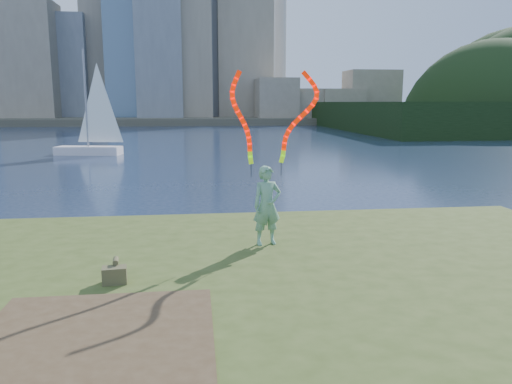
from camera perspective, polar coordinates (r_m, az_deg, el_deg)
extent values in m
plane|color=#1A2842|center=(10.58, -2.17, -11.72)|extent=(320.00, 320.00, 0.00)
cube|color=#3B4B1B|center=(8.25, -0.67, -17.21)|extent=(20.00, 18.00, 0.30)
cube|color=#3B4B1B|center=(8.41, -0.90, -14.77)|extent=(17.00, 15.00, 0.30)
cube|color=#3B4B1B|center=(8.49, -1.05, -12.67)|extent=(14.00, 12.00, 0.30)
cube|color=#47331E|center=(7.43, -17.82, -15.32)|extent=(3.20, 3.00, 0.02)
cube|color=#504A3A|center=(104.84, -6.52, 8.33)|extent=(320.00, 40.00, 1.20)
imported|color=#1B6D39|center=(11.10, 1.26, -1.56)|extent=(0.72, 0.55, 1.77)
cylinder|color=black|center=(10.97, -0.56, 2.51)|extent=(0.02, 0.02, 0.30)
cylinder|color=black|center=(11.21, 2.89, 2.66)|extent=(0.02, 0.02, 0.30)
cube|color=#4D502D|center=(9.25, -15.87, -9.12)|extent=(0.45, 0.32, 0.30)
cylinder|color=#4D502D|center=(9.38, -15.74, -7.58)|extent=(0.13, 0.29, 0.10)
cube|color=white|center=(40.21, -18.58, 4.47)|extent=(5.08, 2.42, 0.68)
cylinder|color=gray|center=(40.04, -18.89, 9.90)|extent=(0.14, 0.14, 7.42)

